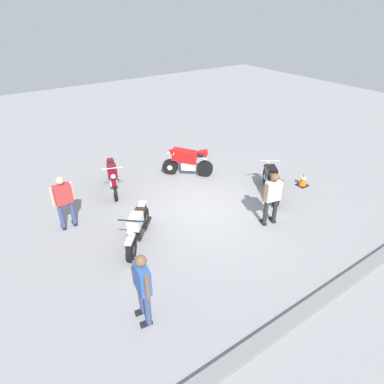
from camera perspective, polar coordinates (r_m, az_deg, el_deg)
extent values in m
plane|color=gray|center=(10.87, 2.15, -2.83)|extent=(40.00, 40.00, 0.00)
cube|color=gray|center=(8.47, 21.87, -16.25)|extent=(14.00, 0.30, 0.15)
cylinder|color=black|center=(8.83, -10.35, -9.75)|extent=(0.51, 0.56, 0.64)
cylinder|color=black|center=(9.94, -8.16, -4.45)|extent=(0.51, 0.56, 0.64)
cylinder|color=black|center=(8.83, -10.35, -9.75)|extent=(0.25, 0.26, 0.22)
cylinder|color=black|center=(9.94, -8.16, -4.45)|extent=(0.25, 0.26, 0.22)
cube|color=black|center=(9.35, -9.16, -6.28)|extent=(0.58, 0.61, 0.32)
cube|color=silver|center=(8.97, -9.68, -4.97)|extent=(0.61, 0.63, 0.30)
cube|color=silver|center=(8.62, -10.57, -7.96)|extent=(0.41, 0.44, 0.08)
cube|color=#382314|center=(9.31, -8.99, -3.29)|extent=(0.59, 0.62, 0.12)
cube|color=silver|center=(9.57, -8.55, -2.41)|extent=(0.38, 0.39, 0.18)
cylinder|color=black|center=(9.66, -7.58, -5.20)|extent=(0.45, 0.49, 0.16)
cylinder|color=black|center=(8.57, -10.38, -4.85)|extent=(0.55, 0.49, 0.04)
sphere|color=silver|center=(8.51, -10.65, -6.80)|extent=(0.16, 0.16, 0.16)
cylinder|color=black|center=(12.41, 12.59, 2.58)|extent=(0.46, 0.60, 0.64)
cylinder|color=black|center=(11.19, 14.07, -0.86)|extent=(0.46, 0.60, 0.64)
cylinder|color=silver|center=(12.41, 12.59, 2.58)|extent=(0.24, 0.26, 0.22)
cylinder|color=silver|center=(11.19, 14.07, -0.86)|extent=(0.24, 0.26, 0.22)
cube|color=silver|center=(11.70, 13.40, 1.26)|extent=(0.55, 0.62, 0.32)
cube|color=black|center=(11.70, 13.42, 3.45)|extent=(0.58, 0.64, 0.30)
cube|color=black|center=(12.26, 12.77, 4.03)|extent=(0.38, 0.45, 0.08)
cube|color=#4C2D19|center=(11.30, 13.92, 2.51)|extent=(0.55, 0.64, 0.12)
cube|color=black|center=(11.05, 14.25, 1.69)|extent=(0.36, 0.39, 0.18)
cylinder|color=silver|center=(11.35, 12.97, 0.06)|extent=(0.40, 0.52, 0.16)
cylinder|color=silver|center=(11.88, 13.23, 5.24)|extent=(0.60, 0.42, 0.04)
sphere|color=silver|center=(12.15, 12.90, 4.83)|extent=(0.16, 0.16, 0.16)
cylinder|color=black|center=(11.47, -13.02, 0.09)|extent=(0.32, 0.65, 0.64)
cylinder|color=black|center=(12.75, -13.59, 3.22)|extent=(0.32, 0.65, 0.64)
cylinder|color=silver|center=(11.47, -13.02, 0.09)|extent=(0.20, 0.26, 0.22)
cylinder|color=silver|center=(12.75, -13.59, 3.22)|extent=(0.20, 0.26, 0.22)
cube|color=silver|center=(12.10, -13.39, 2.26)|extent=(0.44, 0.62, 0.32)
cube|color=maroon|center=(11.75, -13.54, 3.55)|extent=(0.48, 0.63, 0.30)
cube|color=maroon|center=(11.30, -13.22, 1.63)|extent=(0.29, 0.47, 0.08)
cube|color=black|center=(12.14, -13.72, 4.54)|extent=(0.44, 0.65, 0.12)
cube|color=maroon|center=(12.43, -13.82, 5.03)|extent=(0.31, 0.37, 0.18)
cylinder|color=silver|center=(12.49, -12.74, 2.99)|extent=(0.28, 0.56, 0.16)
cylinder|color=silver|center=(11.34, -13.56, 3.97)|extent=(0.68, 0.26, 0.04)
sphere|color=silver|center=(11.23, -13.35, 2.58)|extent=(0.16, 0.16, 0.16)
cylinder|color=black|center=(12.92, -3.76, 4.32)|extent=(0.56, 0.52, 0.60)
cylinder|color=black|center=(12.76, 2.24, 4.02)|extent=(0.60, 0.57, 0.60)
cylinder|color=silver|center=(12.92, -3.76, 4.32)|extent=(0.28, 0.27, 0.21)
cylinder|color=silver|center=(12.76, 2.24, 4.02)|extent=(0.28, 0.27, 0.21)
cube|color=silver|center=(12.77, -0.56, 4.57)|extent=(0.61, 0.58, 0.32)
cube|color=red|center=(12.63, -1.25, 6.24)|extent=(0.98, 0.92, 0.57)
cone|color=red|center=(12.64, -3.61, 6.96)|extent=(0.49, 0.49, 0.39)
cube|color=black|center=(12.55, 0.57, 6.45)|extent=(0.62, 0.59, 0.12)
cube|color=red|center=(12.49, 1.95, 6.72)|extent=(0.41, 0.39, 0.23)
cylinder|color=silver|center=(12.64, 1.74, 6.12)|extent=(0.36, 0.33, 0.17)
cylinder|color=silver|center=(12.50, 1.67, 5.83)|extent=(0.36, 0.33, 0.17)
cylinder|color=silver|center=(12.61, -2.98, 7.02)|extent=(0.49, 0.55, 0.04)
sphere|color=silver|center=(12.68, -3.96, 6.77)|extent=(0.16, 0.16, 0.16)
cylinder|color=#384772|center=(7.47, -8.51, -17.57)|extent=(0.15, 0.15, 0.85)
cube|color=black|center=(7.75, -8.72, -19.63)|extent=(0.27, 0.14, 0.08)
cylinder|color=#384772|center=(7.25, -7.57, -19.38)|extent=(0.15, 0.15, 0.85)
cube|color=black|center=(7.54, -7.82, -21.43)|extent=(0.27, 0.14, 0.08)
cube|color=#3359A5|center=(6.83, -8.49, -14.40)|extent=(0.28, 0.51, 0.60)
cylinder|color=brown|center=(7.02, -9.29, -12.81)|extent=(0.10, 0.10, 0.57)
cylinder|color=brown|center=(6.63, -7.65, -15.87)|extent=(0.10, 0.10, 0.57)
sphere|color=brown|center=(6.53, -8.79, -11.59)|extent=(0.23, 0.23, 0.23)
cylinder|color=#384772|center=(10.48, -19.72, -3.48)|extent=(0.13, 0.13, 0.84)
cube|color=black|center=(10.73, -19.48, -5.03)|extent=(0.11, 0.26, 0.08)
cylinder|color=#384772|center=(10.42, -21.43, -4.05)|extent=(0.13, 0.13, 0.84)
cube|color=black|center=(10.67, -21.15, -5.59)|extent=(0.11, 0.26, 0.08)
cube|color=#B23333|center=(10.09, -21.29, -0.37)|extent=(0.48, 0.23, 0.60)
cylinder|color=#D8AD8C|center=(10.14, -19.82, 0.19)|extent=(0.09, 0.09, 0.56)
cylinder|color=#D8AD8C|center=(10.03, -22.81, -0.76)|extent=(0.09, 0.09, 0.56)
sphere|color=#D8AD8C|center=(9.89, -21.76, 1.84)|extent=(0.23, 0.23, 0.23)
cylinder|color=#262628|center=(10.30, 13.99, -3.12)|extent=(0.15, 0.15, 0.84)
cube|color=black|center=(10.55, 13.56, -4.68)|extent=(0.15, 0.27, 0.08)
cylinder|color=#262628|center=(10.13, 12.47, -3.54)|extent=(0.15, 0.15, 0.84)
cube|color=black|center=(10.38, 12.06, -5.11)|extent=(0.15, 0.27, 0.08)
cube|color=silver|center=(9.85, 13.71, 0.14)|extent=(0.51, 0.31, 0.59)
cylinder|color=brown|center=(9.99, 15.04, 0.54)|extent=(0.11, 0.11, 0.56)
cylinder|color=brown|center=(9.69, 12.38, -0.09)|extent=(0.11, 0.11, 0.56)
sphere|color=brown|center=(9.64, 14.03, 2.40)|extent=(0.23, 0.23, 0.23)
cube|color=black|center=(12.84, 18.35, 1.13)|extent=(0.36, 0.36, 0.03)
cone|color=orange|center=(12.72, 18.54, 2.18)|extent=(0.28, 0.28, 0.50)
cylinder|color=white|center=(12.70, 18.57, 2.34)|extent=(0.19, 0.19, 0.08)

